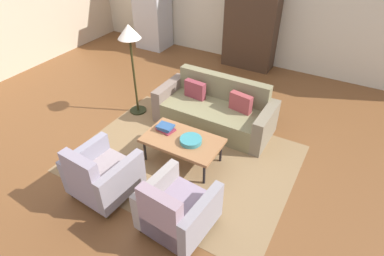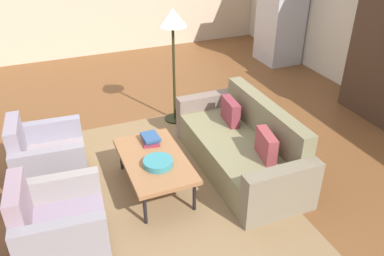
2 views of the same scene
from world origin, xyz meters
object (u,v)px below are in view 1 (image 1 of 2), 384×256
(armchair_left, at_px, (101,177))
(armchair_right, at_px, (175,212))
(couch, at_px, (216,110))
(coffee_table, at_px, (182,141))
(cabinet, at_px, (251,30))
(refrigerator, at_px, (153,13))
(book_stack, at_px, (166,128))
(floor_lamp, at_px, (130,40))
(fruit_bowl, at_px, (191,140))

(armchair_left, height_order, armchair_right, same)
(couch, height_order, coffee_table, couch)
(armchair_right, relative_size, cabinet, 0.49)
(armchair_left, relative_size, refrigerator, 0.48)
(armchair_left, relative_size, book_stack, 2.86)
(couch, distance_m, cabinet, 2.74)
(cabinet, bearing_deg, book_stack, -89.05)
(armchair_right, distance_m, refrigerator, 6.19)
(armchair_right, distance_m, floor_lamp, 3.08)
(armchair_left, bearing_deg, cabinet, 91.99)
(armchair_left, bearing_deg, coffee_table, 66.76)
(coffee_table, xyz_separation_m, floor_lamp, (-1.51, 0.80, 1.05))
(book_stack, relative_size, floor_lamp, 0.18)
(book_stack, bearing_deg, floor_lamp, 147.64)
(couch, distance_m, floor_lamp, 1.94)
(refrigerator, bearing_deg, fruit_bowl, -48.45)
(armchair_left, bearing_deg, armchair_right, 4.18)
(fruit_bowl, relative_size, floor_lamp, 0.19)
(floor_lamp, bearing_deg, cabinet, 70.11)
(cabinet, height_order, floor_lamp, cabinet)
(refrigerator, xyz_separation_m, floor_lamp, (1.64, -2.92, 0.52))
(cabinet, bearing_deg, coffee_table, -83.83)
(couch, relative_size, coffee_table, 1.75)
(couch, height_order, book_stack, couch)
(armchair_left, bearing_deg, floor_lamp, 118.86)
(armchair_left, height_order, cabinet, cabinet)
(fruit_bowl, bearing_deg, book_stack, 172.22)
(armchair_right, distance_m, book_stack, 1.56)
(book_stack, bearing_deg, fruit_bowl, -7.78)
(couch, distance_m, fruit_bowl, 1.21)
(couch, height_order, refrigerator, refrigerator)
(armchair_left, xyz_separation_m, armchair_right, (1.20, 0.00, 0.00))
(fruit_bowl, bearing_deg, armchair_left, -122.86)
(cabinet, distance_m, refrigerator, 2.74)
(armchair_left, distance_m, armchair_right, 1.20)
(armchair_right, distance_m, cabinet, 5.13)
(armchair_right, height_order, floor_lamp, floor_lamp)
(fruit_bowl, xyz_separation_m, floor_lamp, (-1.66, 0.80, 0.98))
(couch, bearing_deg, floor_lamp, 14.67)
(fruit_bowl, distance_m, floor_lamp, 2.09)
(armchair_right, xyz_separation_m, book_stack, (-0.95, 1.23, 0.13))
(coffee_table, distance_m, book_stack, 0.37)
(floor_lamp, bearing_deg, armchair_left, -65.32)
(cabinet, distance_m, floor_lamp, 3.26)
(couch, height_order, floor_lamp, floor_lamp)
(fruit_bowl, xyz_separation_m, cabinet, (-0.56, 3.83, 0.44))
(armchair_right, height_order, refrigerator, refrigerator)
(book_stack, xyz_separation_m, cabinet, (-0.06, 3.76, 0.43))
(floor_lamp, bearing_deg, coffee_table, -27.98)
(floor_lamp, bearing_deg, armchair_right, -43.09)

